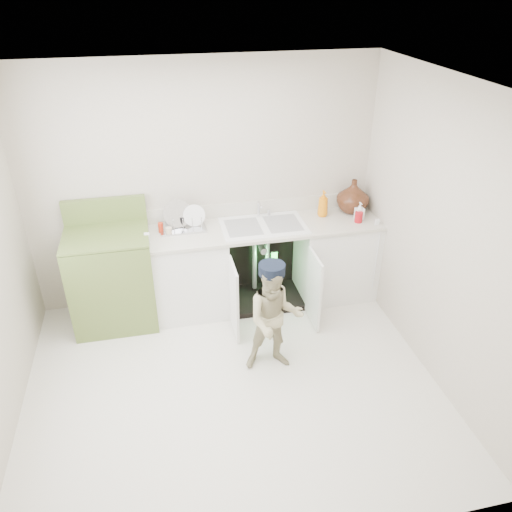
# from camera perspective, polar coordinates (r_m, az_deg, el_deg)

# --- Properties ---
(ground) EXTENTS (3.50, 3.50, 0.00)m
(ground) POSITION_cam_1_polar(r_m,az_deg,el_deg) (4.50, -2.73, -14.41)
(ground) COLOR beige
(ground) RESTS_ON ground
(room_shell) EXTENTS (6.00, 5.50, 1.26)m
(room_shell) POSITION_cam_1_polar(r_m,az_deg,el_deg) (3.73, -3.18, -0.54)
(room_shell) COLOR #BEB3A3
(room_shell) RESTS_ON ground
(counter_run) EXTENTS (2.44, 1.02, 1.25)m
(counter_run) POSITION_cam_1_polar(r_m,az_deg,el_deg) (5.25, 1.20, -0.54)
(counter_run) COLOR white
(counter_run) RESTS_ON ground
(avocado_stove) EXTENTS (0.79, 0.65, 1.23)m
(avocado_stove) POSITION_cam_1_polar(r_m,az_deg,el_deg) (5.12, -16.09, -2.33)
(avocado_stove) COLOR olive
(avocado_stove) RESTS_ON ground
(repair_worker) EXTENTS (0.54, 0.92, 1.06)m
(repair_worker) POSITION_cam_1_polar(r_m,az_deg,el_deg) (4.34, 2.13, -7.05)
(repair_worker) COLOR tan
(repair_worker) RESTS_ON ground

